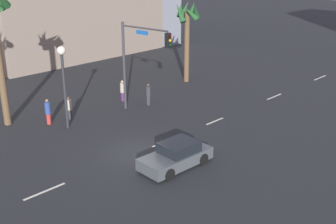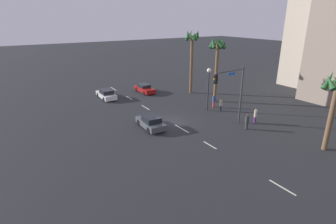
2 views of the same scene
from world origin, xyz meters
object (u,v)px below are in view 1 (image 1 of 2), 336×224
at_px(pedestrian_1, 69,107).
at_px(car_2, 176,155).
at_px(streetlamp, 63,71).
at_px(pedestrian_2, 48,111).
at_px(pedestrian_0, 148,94).
at_px(traffic_signal, 138,54).
at_px(palm_tree_1, 187,24).
at_px(pedestrian_3, 122,90).

bearing_deg(pedestrian_1, car_2, -89.53).
relative_size(streetlamp, pedestrian_2, 3.08).
bearing_deg(pedestrian_1, pedestrian_2, 173.95).
bearing_deg(pedestrian_0, traffic_signal, -153.94).
bearing_deg(pedestrian_1, pedestrian_0, -16.39).
height_order(traffic_signal, streetlamp, traffic_signal).
distance_m(car_2, pedestrian_0, 10.49).
bearing_deg(pedestrian_2, pedestrian_0, -14.31).
distance_m(car_2, palm_tree_1, 17.79).
bearing_deg(streetlamp, traffic_signal, -12.46).
relative_size(pedestrian_2, pedestrian_3, 1.06).
distance_m(pedestrian_1, palm_tree_1, 13.90).
relative_size(pedestrian_0, pedestrian_2, 0.96).
distance_m(traffic_signal, pedestrian_2, 7.39).
distance_m(pedestrian_3, palm_tree_1, 9.07).
bearing_deg(pedestrian_3, car_2, -115.37).
distance_m(traffic_signal, palm_tree_1, 9.43).
bearing_deg(pedestrian_0, palm_tree_1, 19.20).
bearing_deg(car_2, pedestrian_1, 90.47).
bearing_deg(pedestrian_1, pedestrian_3, 5.07).
bearing_deg(pedestrian_3, palm_tree_1, 1.79).
bearing_deg(streetlamp, car_2, -82.80).
xyz_separation_m(traffic_signal, streetlamp, (-5.40, 1.19, -0.46)).
distance_m(streetlamp, pedestrian_2, 3.42).
height_order(pedestrian_0, pedestrian_1, pedestrian_0).
bearing_deg(car_2, streetlamp, 97.20).
height_order(car_2, streetlamp, streetlamp).
bearing_deg(pedestrian_0, pedestrian_3, 108.85).
xyz_separation_m(pedestrian_1, palm_tree_1, (13.13, 0.71, 4.51)).
distance_m(car_2, pedestrian_3, 12.05).
xyz_separation_m(pedestrian_0, pedestrian_2, (-7.59, 1.93, 0.05)).
height_order(pedestrian_0, pedestrian_3, pedestrian_0).
relative_size(pedestrian_0, pedestrian_3, 1.01).
distance_m(pedestrian_2, palm_tree_1, 15.37).
height_order(traffic_signal, pedestrian_0, traffic_signal).
bearing_deg(traffic_signal, streetlamp, 167.54).
relative_size(car_2, streetlamp, 0.76).
xyz_separation_m(traffic_signal, palm_tree_1, (8.78, 3.29, 0.97)).
bearing_deg(pedestrian_3, pedestrian_2, -177.50).
height_order(traffic_signal, pedestrian_3, traffic_signal).
xyz_separation_m(pedestrian_0, palm_tree_1, (7.12, 2.48, 4.47)).
bearing_deg(palm_tree_1, pedestrian_3, -178.21).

